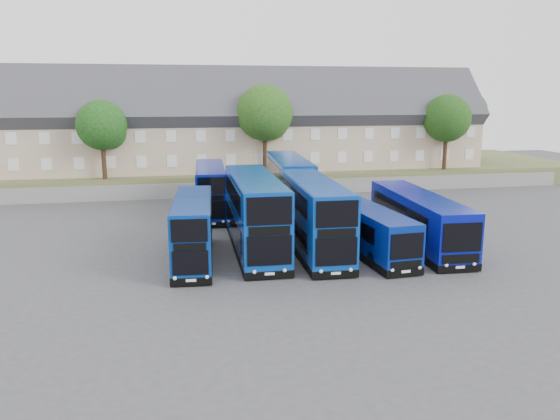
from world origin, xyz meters
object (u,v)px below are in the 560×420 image
at_px(coach_east_a, 366,230).
at_px(tree_east, 448,120).
at_px(dd_front_mid, 255,215).
at_px(tree_mid, 266,115).
at_px(dd_front_left, 193,231).
at_px(tree_far, 465,114).
at_px(tree_west, 103,127).

bearing_deg(coach_east_a, tree_east, 48.21).
xyz_separation_m(dd_front_mid, tree_mid, (4.42, 21.38, 5.65)).
relative_size(dd_front_left, tree_east, 1.22).
xyz_separation_m(dd_front_mid, tree_east, (24.42, 20.88, 4.98)).
xyz_separation_m(dd_front_left, dd_front_mid, (4.07, 1.54, 0.51)).
bearing_deg(tree_far, tree_mid, -165.96).
distance_m(dd_front_left, dd_front_mid, 4.38).
bearing_deg(tree_east, tree_mid, 178.57).
bearing_deg(tree_west, tree_east, 0.00).
distance_m(dd_front_left, tree_far, 45.70).
height_order(dd_front_left, dd_front_mid, dd_front_mid).
distance_m(coach_east_a, tree_far, 38.24).
height_order(tree_west, tree_far, tree_far).
height_order(tree_west, tree_east, tree_east).
xyz_separation_m(tree_west, tree_mid, (16.00, 0.50, 1.02)).
bearing_deg(dd_front_mid, tree_mid, 79.37).
bearing_deg(coach_east_a, tree_mid, 92.22).
height_order(tree_mid, tree_east, tree_mid).
xyz_separation_m(dd_front_left, tree_east, (28.49, 22.42, 5.48)).
bearing_deg(dd_front_mid, tree_west, 120.06).
height_order(dd_front_left, tree_mid, tree_mid).
distance_m(tree_mid, tree_east, 20.02).
xyz_separation_m(coach_east_a, tree_far, (23.36, 29.63, 6.25)).
distance_m(dd_front_left, tree_east, 36.66).
bearing_deg(tree_east, tree_far, 49.40).
bearing_deg(tree_east, coach_east_a, -127.49).
xyz_separation_m(tree_west, tree_east, (36.00, 0.00, 0.34)).
bearing_deg(tree_mid, coach_east_a, -83.49).
relative_size(dd_front_mid, tree_far, 1.43).
bearing_deg(tree_far, coach_east_a, -128.25).
bearing_deg(dd_front_mid, dd_front_left, -158.16).
distance_m(tree_east, tree_far, 9.23).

